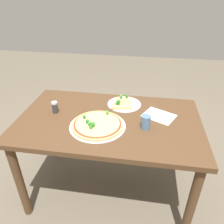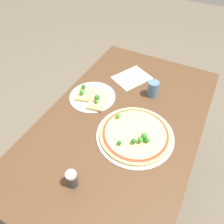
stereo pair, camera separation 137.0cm
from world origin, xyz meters
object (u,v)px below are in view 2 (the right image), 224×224
(pizza_tray_slice, at_px, (92,97))
(condiment_shaker, at_px, (72,179))
(pizza_tray_whole, at_px, (135,134))
(dining_table, at_px, (121,131))
(drinking_cup, at_px, (153,89))

(pizza_tray_slice, xyz_separation_m, condiment_shaker, (0.49, 0.20, 0.03))
(pizza_tray_whole, xyz_separation_m, pizza_tray_slice, (-0.14, -0.33, 0.00))
(pizza_tray_whole, bearing_deg, dining_table, -121.24)
(drinking_cup, relative_size, condiment_shaker, 1.06)
(pizza_tray_slice, relative_size, drinking_cup, 2.86)
(pizza_tray_whole, xyz_separation_m, drinking_cup, (-0.33, -0.03, 0.04))
(pizza_tray_slice, height_order, condiment_shaker, condiment_shaker)
(drinking_cup, xyz_separation_m, condiment_shaker, (0.68, -0.10, -0.00))
(dining_table, bearing_deg, drinking_cup, 164.64)
(pizza_tray_slice, distance_m, condiment_shaker, 0.53)
(dining_table, bearing_deg, pizza_tray_slice, -108.49)
(dining_table, distance_m, condiment_shaker, 0.44)
(pizza_tray_slice, xyz_separation_m, drinking_cup, (-0.19, 0.30, 0.03))
(drinking_cup, height_order, condiment_shaker, drinking_cup)
(pizza_tray_whole, height_order, pizza_tray_slice, pizza_tray_slice)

